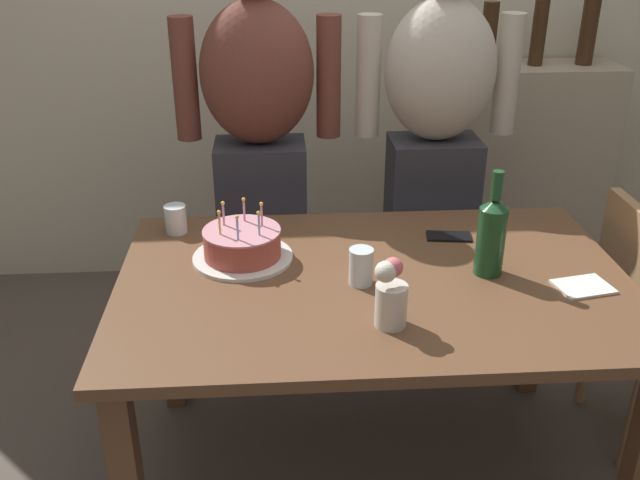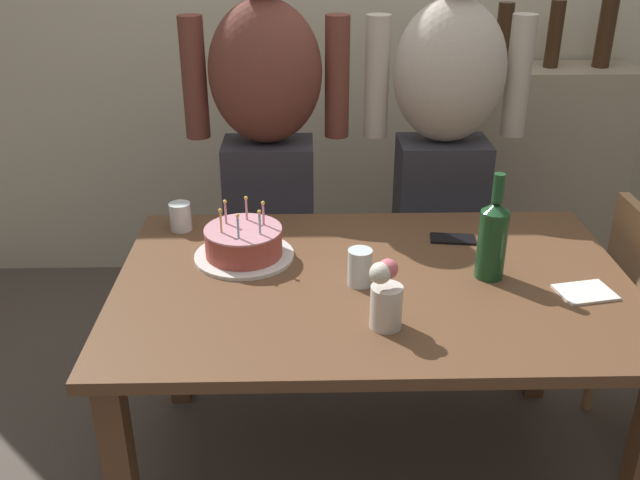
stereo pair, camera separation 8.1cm
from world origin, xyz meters
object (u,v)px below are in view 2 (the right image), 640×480
at_px(birthday_cake, 244,244).
at_px(water_glass_near, 360,267).
at_px(flower_vase, 386,297).
at_px(person_man_bearded, 268,154).
at_px(napkin_stack, 585,292).
at_px(cell_phone, 453,239).
at_px(water_glass_far, 180,217).
at_px(wine_bottle, 493,238).
at_px(person_woman_cardigan, 443,152).

relative_size(birthday_cake, water_glass_near, 2.84).
distance_m(flower_vase, person_man_bearded, 1.06).
bearing_deg(napkin_stack, cell_phone, 130.64).
distance_m(water_glass_far, person_man_bearded, 0.48).
height_order(water_glass_far, wine_bottle, wine_bottle).
bearing_deg(birthday_cake, cell_phone, 9.31).
relative_size(birthday_cake, napkin_stack, 2.03).
distance_m(water_glass_far, person_woman_cardigan, 1.02).
relative_size(wine_bottle, person_woman_cardigan, 0.19).
bearing_deg(napkin_stack, person_man_bearded, 137.58).
relative_size(water_glass_near, wine_bottle, 0.34).
xyz_separation_m(birthday_cake, person_man_bearded, (0.05, 0.60, 0.09)).
bearing_deg(water_glass_far, cell_phone, -6.58).
height_order(water_glass_near, person_man_bearded, person_man_bearded).
relative_size(napkin_stack, person_woman_cardigan, 0.09).
relative_size(wine_bottle, flower_vase, 1.64).
height_order(water_glass_far, napkin_stack, water_glass_far).
bearing_deg(wine_bottle, water_glass_far, 159.78).
xyz_separation_m(cell_phone, flower_vase, (-0.28, -0.51, 0.08)).
height_order(cell_phone, person_woman_cardigan, person_woman_cardigan).
distance_m(cell_phone, napkin_stack, 0.47).
xyz_separation_m(flower_vase, person_woman_cardigan, (0.33, 1.00, 0.05)).
height_order(birthday_cake, person_woman_cardigan, person_woman_cardigan).
bearing_deg(water_glass_near, napkin_stack, -6.40).
distance_m(wine_bottle, person_man_bearded, 1.00).
xyz_separation_m(birthday_cake, napkin_stack, (0.97, -0.25, -0.04)).
xyz_separation_m(water_glass_far, wine_bottle, (0.95, -0.35, 0.08)).
relative_size(birthday_cake, flower_vase, 1.58).
distance_m(napkin_stack, person_woman_cardigan, 0.89).
height_order(napkin_stack, person_woman_cardigan, person_woman_cardigan).
distance_m(napkin_stack, person_man_bearded, 1.26).
bearing_deg(water_glass_far, napkin_stack, -20.93).
bearing_deg(cell_phone, water_glass_far, -179.34).
height_order(birthday_cake, napkin_stack, birthday_cake).
xyz_separation_m(cell_phone, person_woman_cardigan, (0.05, 0.49, 0.13)).
relative_size(wine_bottle, napkin_stack, 2.10).
bearing_deg(cell_phone, napkin_stack, -42.12).
relative_size(cell_phone, person_woman_cardigan, 0.09).
distance_m(wine_bottle, cell_phone, 0.28).
distance_m(water_glass_far, wine_bottle, 1.02).
height_order(water_glass_far, cell_phone, water_glass_far).
relative_size(birthday_cake, cell_phone, 2.14).
distance_m(water_glass_far, flower_vase, 0.87).
bearing_deg(person_man_bearded, water_glass_far, 54.15).
xyz_separation_m(wine_bottle, person_man_bearded, (-0.67, 0.73, 0.01)).
xyz_separation_m(water_glass_far, person_man_bearded, (0.28, 0.38, 0.09)).
relative_size(birthday_cake, person_man_bearded, 0.19).
xyz_separation_m(water_glass_near, person_woman_cardigan, (0.37, 0.77, 0.08)).
height_order(birthday_cake, water_glass_near, birthday_cake).
bearing_deg(person_man_bearded, cell_phone, 141.71).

